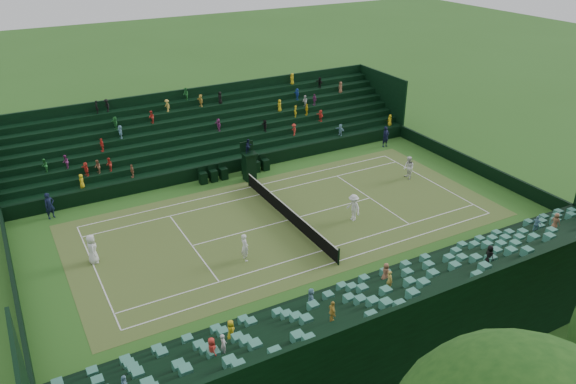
% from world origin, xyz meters
% --- Properties ---
extents(ground, '(160.00, 160.00, 0.00)m').
position_xyz_m(ground, '(0.00, 0.00, 0.00)').
color(ground, '#2D5F1E').
rests_on(ground, ground).
extents(court_surface, '(12.97, 26.77, 0.01)m').
position_xyz_m(court_surface, '(0.00, 0.00, 0.01)').
color(court_surface, '#336B23').
rests_on(court_surface, ground).
extents(perimeter_wall_north, '(17.17, 0.20, 1.00)m').
position_xyz_m(perimeter_wall_north, '(0.00, 15.88, 0.50)').
color(perimeter_wall_north, black).
rests_on(perimeter_wall_north, ground).
extents(perimeter_wall_south, '(17.17, 0.20, 1.00)m').
position_xyz_m(perimeter_wall_south, '(0.00, -15.88, 0.50)').
color(perimeter_wall_south, black).
rests_on(perimeter_wall_south, ground).
extents(perimeter_wall_east, '(0.20, 31.77, 1.00)m').
position_xyz_m(perimeter_wall_east, '(8.48, 0.00, 0.50)').
color(perimeter_wall_east, black).
rests_on(perimeter_wall_east, ground).
extents(perimeter_wall_west, '(0.20, 31.77, 1.00)m').
position_xyz_m(perimeter_wall_west, '(-8.48, 0.00, 0.50)').
color(perimeter_wall_west, black).
rests_on(perimeter_wall_west, ground).
extents(north_grandstand, '(6.60, 32.00, 4.90)m').
position_xyz_m(north_grandstand, '(12.66, 0.00, 1.55)').
color(north_grandstand, black).
rests_on(north_grandstand, ground).
extents(south_grandstand, '(6.60, 32.00, 4.90)m').
position_xyz_m(south_grandstand, '(-12.66, 0.00, 1.55)').
color(south_grandstand, black).
rests_on(south_grandstand, ground).
extents(tennis_net, '(11.67, 0.10, 1.06)m').
position_xyz_m(tennis_net, '(0.00, 0.00, 0.53)').
color(tennis_net, black).
rests_on(tennis_net, ground).
extents(umpire_chair, '(1.00, 1.00, 3.16)m').
position_xyz_m(umpire_chair, '(-6.69, 0.47, 1.35)').
color(umpire_chair, black).
rests_on(umpire_chair, ground).
extents(courtside_chairs, '(0.56, 5.53, 1.21)m').
position_xyz_m(courtside_chairs, '(-7.73, -0.23, 0.46)').
color(courtside_chairs, black).
rests_on(courtside_chairs, ground).
extents(player_near_west, '(0.90, 0.63, 1.74)m').
position_xyz_m(player_near_west, '(-1.00, -11.76, 0.87)').
color(player_near_west, white).
rests_on(player_near_west, ground).
extents(player_near_east, '(0.61, 0.41, 1.66)m').
position_xyz_m(player_near_east, '(2.83, -4.30, 0.83)').
color(player_near_east, white).
rests_on(player_near_east, ground).
extents(player_far_west, '(0.93, 0.79, 1.71)m').
position_xyz_m(player_far_west, '(-1.28, 10.72, 0.86)').
color(player_far_west, white).
rests_on(player_far_west, ground).
extents(player_far_east, '(1.21, 0.77, 1.78)m').
position_xyz_m(player_far_east, '(1.94, 3.62, 0.89)').
color(player_far_east, white).
rests_on(player_far_east, ground).
extents(line_judge_north, '(0.45, 0.66, 1.76)m').
position_xyz_m(line_judge_north, '(-7.17, 13.18, 0.88)').
color(line_judge_north, black).
rests_on(line_judge_north, ground).
extents(line_judge_south, '(0.63, 0.75, 1.75)m').
position_xyz_m(line_judge_south, '(-7.54, -13.06, 0.87)').
color(line_judge_south, black).
rests_on(line_judge_south, ground).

